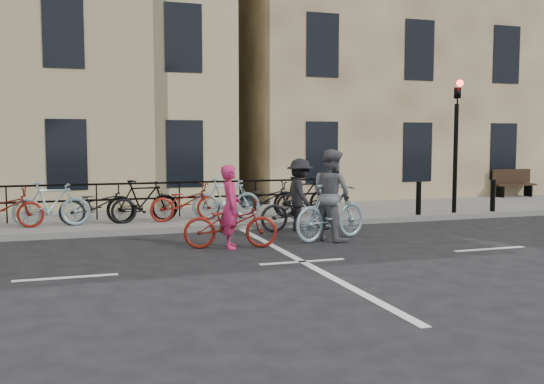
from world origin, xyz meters
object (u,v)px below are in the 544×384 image
object	(u,v)px
traffic_light	(456,129)
bench	(513,182)
cyclist_grey	(331,204)
cyclist_pink	(231,219)
cyclist_dark	(300,203)

from	to	relation	value
traffic_light	bench	xyz separation A→B (m)	(4.80, 3.39, -1.78)
cyclist_grey	cyclist_pink	bearing A→B (deg)	75.24
bench	cyclist_grey	xyz separation A→B (m)	(-9.56, -5.73, 0.12)
traffic_light	cyclist_pink	world-z (taller)	traffic_light
bench	cyclist_dark	world-z (taller)	cyclist_dark
bench	cyclist_dark	distance (m)	10.63
cyclist_pink	cyclist_grey	bearing A→B (deg)	-71.21
traffic_light	cyclist_pink	size ratio (longest dim) A/B	1.97
bench	cyclist_pink	bearing A→B (deg)	-153.27
bench	cyclist_pink	size ratio (longest dim) A/B	0.81
cyclist_pink	bench	bearing A→B (deg)	-50.64
traffic_light	cyclist_pink	xyz separation A→B (m)	(-7.07, -2.58, -1.87)
cyclist_pink	cyclist_dark	xyz separation A→B (m)	(2.14, 1.70, 0.10)
cyclist_pink	traffic_light	bearing A→B (deg)	-57.28
cyclist_pink	cyclist_dark	bearing A→B (deg)	-38.90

